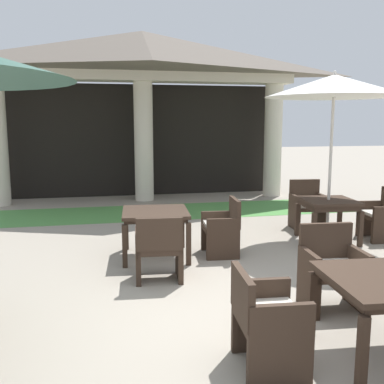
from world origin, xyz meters
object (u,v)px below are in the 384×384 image
at_px(patio_umbrella_mid_left, 334,87).
at_px(patio_chair_mid_right_south, 159,249).
at_px(patio_chair_near_foreground_north, 332,271).
at_px(patio_chair_mid_right_east, 222,228).
at_px(patio_chair_mid_left_east, 380,216).
at_px(patio_chair_near_foreground_west, 266,321).
at_px(patio_table_mid_right, 155,216).
at_px(patio_chair_mid_left_north, 308,207).
at_px(patio_table_mid_left, 328,206).
at_px(terracotta_urn, 167,219).

distance_m(patio_umbrella_mid_left, patio_chair_mid_right_south, 4.03).
xyz_separation_m(patio_chair_near_foreground_north, patio_chair_mid_right_south, (-1.75, 1.24, -0.01)).
bearing_deg(patio_chair_mid_right_east, patio_chair_mid_left_east, -79.56).
height_order(patio_chair_near_foreground_west, patio_umbrella_mid_left, patio_umbrella_mid_left).
relative_size(patio_chair_near_foreground_north, patio_chair_mid_left_east, 1.02).
bearing_deg(patio_chair_near_foreground_north, patio_chair_mid_right_east, -69.17).
bearing_deg(patio_chair_near_foreground_north, patio_chair_mid_left_east, -128.54).
relative_size(patio_umbrella_mid_left, patio_table_mid_right, 2.73).
bearing_deg(patio_chair_mid_left_north, patio_chair_mid_right_south, 41.26).
bearing_deg(patio_chair_mid_right_east, patio_chair_near_foreground_west, 175.50).
bearing_deg(patio_chair_near_foreground_west, patio_table_mid_right, -166.56).
distance_m(patio_chair_near_foreground_north, patio_chair_mid_right_south, 2.14).
xyz_separation_m(patio_chair_near_foreground_west, patio_chair_near_foreground_north, (1.15, 0.99, 0.01)).
bearing_deg(patio_chair_near_foreground_west, patio_chair_near_foreground_north, 135.15).
bearing_deg(patio_chair_near_foreground_west, patio_chair_mid_right_south, -160.50).
relative_size(patio_chair_near_foreground_west, patio_table_mid_left, 0.89).
bearing_deg(patio_umbrella_mid_left, terracotta_urn, 147.17).
relative_size(patio_chair_mid_right_south, terracotta_urn, 2.37).
xyz_separation_m(patio_table_mid_left, patio_umbrella_mid_left, (0.00, 0.00, 1.99)).
distance_m(patio_table_mid_left, patio_chair_mid_right_east, 2.04).
bearing_deg(patio_chair_mid_right_east, patio_table_mid_left, -74.19).
height_order(patio_table_mid_right, patio_chair_mid_right_east, patio_chair_mid_right_east).
distance_m(patio_chair_near_foreground_west, terracotta_urn, 5.22).
bearing_deg(terracotta_urn, patio_umbrella_mid_left, -32.83).
height_order(patio_umbrella_mid_left, patio_table_mid_right, patio_umbrella_mid_left).
bearing_deg(patio_table_mid_left, patio_umbrella_mid_left, 0.00).
bearing_deg(patio_table_mid_right, patio_chair_near_foreground_west, -81.04).
xyz_separation_m(patio_chair_mid_right_south, patio_chair_mid_right_east, (1.11, 0.94, -0.00)).
height_order(patio_chair_mid_left_north, patio_table_mid_right, patio_chair_mid_left_north).
relative_size(patio_chair_mid_left_north, patio_chair_mid_right_south, 1.06).
height_order(patio_chair_mid_left_east, terracotta_urn, patio_chair_mid_left_east).
height_order(patio_table_mid_right, patio_chair_mid_right_south, patio_chair_mid_right_south).
relative_size(patio_chair_near_foreground_north, patio_table_mid_left, 0.96).
distance_m(patio_table_mid_left, terracotta_urn, 3.08).
bearing_deg(patio_chair_mid_left_north, patio_chair_near_foreground_west, 65.76).
distance_m(patio_umbrella_mid_left, patio_chair_mid_left_east, 2.39).
distance_m(patio_chair_near_foreground_north, patio_chair_mid_right_east, 2.27).
distance_m(patio_table_mid_left, patio_chair_mid_left_east, 0.98).
distance_m(patio_chair_mid_left_east, patio_chair_mid_right_east, 2.96).
bearing_deg(patio_chair_mid_right_south, terracotta_urn, 84.33).
height_order(patio_chair_near_foreground_north, patio_chair_mid_left_east, patio_chair_near_foreground_north).
bearing_deg(patio_table_mid_left, terracotta_urn, 147.17).
height_order(patio_table_mid_left, patio_umbrella_mid_left, patio_umbrella_mid_left).
xyz_separation_m(patio_chair_near_foreground_west, patio_chair_mid_right_south, (-0.60, 2.23, 0.00)).
height_order(patio_table_mid_right, terracotta_urn, patio_table_mid_right).
relative_size(patio_chair_near_foreground_north, patio_chair_mid_right_east, 1.04).
xyz_separation_m(patio_umbrella_mid_left, patio_chair_mid_right_south, (-3.11, -1.33, -2.19)).
bearing_deg(patio_chair_near_foreground_west, patio_chair_mid_right_east, 175.25).
relative_size(patio_chair_mid_right_south, patio_chair_mid_right_east, 0.99).
bearing_deg(patio_umbrella_mid_left, patio_chair_mid_right_south, -156.80).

